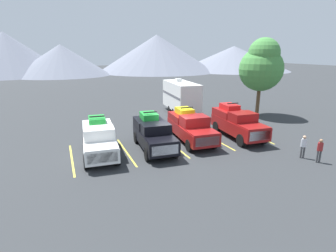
{
  "coord_description": "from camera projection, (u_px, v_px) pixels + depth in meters",
  "views": [
    {
      "loc": [
        -7.32,
        -16.47,
        6.66
      ],
      "look_at": [
        0.0,
        1.39,
        1.2
      ],
      "focal_mm": 28.2,
      "sensor_mm": 36.0,
      "label": 1
    }
  ],
  "objects": [
    {
      "name": "lot_stripe_d",
      "position": [
        214.0,
        139.0,
        20.79
      ],
      "size": [
        0.12,
        5.5,
        0.01
      ],
      "primitive_type": "cube",
      "color": "gold",
      "rests_on": "ground"
    },
    {
      "name": "camper_trailer_a",
      "position": [
        181.0,
        96.0,
        28.94
      ],
      "size": [
        3.0,
        7.82,
        3.75
      ],
      "color": "white",
      "rests_on": "ground"
    },
    {
      "name": "lot_stripe_c",
      "position": [
        173.0,
        145.0,
        19.49
      ],
      "size": [
        0.12,
        5.5,
        0.01
      ],
      "primitive_type": "cube",
      "color": "gold",
      "rests_on": "ground"
    },
    {
      "name": "tree_a",
      "position": [
        262.0,
        65.0,
        26.98
      ],
      "size": [
        4.48,
        4.48,
        8.04
      ],
      "color": "brown",
      "rests_on": "ground"
    },
    {
      "name": "pickup_truck_d",
      "position": [
        237.0,
        122.0,
        21.06
      ],
      "size": [
        2.47,
        5.68,
        2.64
      ],
      "color": "maroon",
      "rests_on": "ground"
    },
    {
      "name": "person_b",
      "position": [
        303.0,
        145.0,
        16.87
      ],
      "size": [
        0.28,
        0.29,
        1.53
      ],
      "color": "#3F3F42",
      "rests_on": "ground"
    },
    {
      "name": "lot_stripe_b",
      "position": [
        126.0,
        152.0,
        18.2
      ],
      "size": [
        0.12,
        5.5,
        0.01
      ],
      "primitive_type": "cube",
      "color": "gold",
      "rests_on": "ground"
    },
    {
      "name": "pickup_truck_a",
      "position": [
        99.0,
        138.0,
        17.38
      ],
      "size": [
        2.45,
        5.4,
        2.49
      ],
      "color": "white",
      "rests_on": "ground"
    },
    {
      "name": "pickup_truck_b",
      "position": [
        153.0,
        133.0,
        18.51
      ],
      "size": [
        2.46,
        5.45,
        2.52
      ],
      "color": "black",
      "rests_on": "ground"
    },
    {
      "name": "person_a",
      "position": [
        320.0,
        149.0,
        16.2
      ],
      "size": [
        0.31,
        0.26,
        1.53
      ],
      "color": "#3F3F42",
      "rests_on": "ground"
    },
    {
      "name": "mountain_ridge",
      "position": [
        67.0,
        54.0,
        80.11
      ],
      "size": [
        144.38,
        51.0,
        13.85
      ],
      "color": "slate",
      "rests_on": "ground"
    },
    {
      "name": "pickup_truck_c",
      "position": [
        190.0,
        126.0,
        20.19
      ],
      "size": [
        2.53,
        5.74,
        2.48
      ],
      "color": "maroon",
      "rests_on": "ground"
    },
    {
      "name": "ground_plane",
      "position": [
        175.0,
        147.0,
        19.15
      ],
      "size": [
        240.0,
        240.0,
        0.0
      ],
      "primitive_type": "plane",
      "color": "#2D3033"
    },
    {
      "name": "lot_stripe_e",
      "position": [
        251.0,
        134.0,
        22.08
      ],
      "size": [
        0.12,
        5.5,
        0.01
      ],
      "primitive_type": "cube",
      "color": "gold",
      "rests_on": "ground"
    },
    {
      "name": "lot_stripe_a",
      "position": [
        72.0,
        159.0,
        16.91
      ],
      "size": [
        0.12,
        5.5,
        0.01
      ],
      "primitive_type": "cube",
      "color": "gold",
      "rests_on": "ground"
    }
  ]
}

